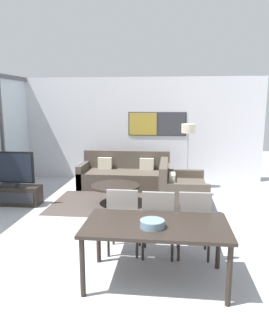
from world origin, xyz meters
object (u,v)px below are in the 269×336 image
(sofa_main, at_px, (125,176))
(tv_console, at_px, (10,195))
(dining_chair_right, at_px, (194,221))
(floor_lamp, at_px, (188,134))
(dining_table, at_px, (156,229))
(dining_chair_left, at_px, (124,218))
(dining_chair_centre, at_px, (158,221))
(sofa_side, at_px, (179,191))
(television, at_px, (8,169))
(fruit_bowl, at_px, (152,223))
(coffee_table, at_px, (115,190))

(sofa_main, bearing_deg, tv_console, -141.56)
(dining_chair_right, bearing_deg, floor_lamp, 88.68)
(sofa_main, distance_m, dining_table, 4.61)
(dining_chair_left, relative_size, dining_chair_centre, 1.00)
(dining_table, bearing_deg, tv_console, 139.77)
(dining_chair_right, xyz_separation_m, floor_lamp, (0.09, 3.78, 0.84))
(dining_chair_centre, height_order, floor_lamp, floor_lamp)
(sofa_main, xyz_separation_m, sofa_side, (1.34, -1.30, 0.00))
(floor_lamp, bearing_deg, dining_table, -97.34)
(tv_console, distance_m, television, 0.56)
(sofa_main, distance_m, dining_chair_left, 3.84)
(dining_chair_centre, xyz_separation_m, fruit_bowl, (-0.04, -0.76, 0.25))
(fruit_bowl, bearing_deg, sofa_main, 101.76)
(dining_chair_left, relative_size, floor_lamp, 0.60)
(dining_table, xyz_separation_m, dining_chair_left, (-0.49, 0.69, -0.13))
(sofa_side, distance_m, dining_chair_right, 2.53)
(coffee_table, height_order, fruit_bowl, fruit_bowl)
(tv_console, distance_m, dining_chair_centre, 3.85)
(coffee_table, distance_m, dining_chair_right, 2.77)
(sofa_main, distance_m, floor_lamp, 1.92)
(floor_lamp, bearing_deg, sofa_main, 178.70)
(coffee_table, height_order, floor_lamp, floor_lamp)
(floor_lamp, bearing_deg, dining_chair_left, -105.73)
(dining_chair_centre, bearing_deg, coffee_table, 112.93)
(sofa_side, xyz_separation_m, coffee_table, (-1.34, -0.19, 0.03))
(coffee_table, xyz_separation_m, dining_table, (1.00, -3.00, 0.35))
(dining_table, relative_size, dining_chair_right, 1.74)
(sofa_side, relative_size, dining_chair_left, 1.51)
(sofa_main, relative_size, dining_chair_left, 2.32)
(television, height_order, coffee_table, television)
(tv_console, relative_size, dining_table, 0.77)
(floor_lamp, bearing_deg, coffee_table, -137.26)
(dining_table, height_order, dining_chair_right, dining_chair_right)
(television, xyz_separation_m, dining_chair_right, (3.70, -2.05, -0.23))
(tv_console, height_order, sofa_side, sofa_side)
(television, xyz_separation_m, coffee_table, (2.22, 0.27, -0.45))
(tv_console, bearing_deg, coffee_table, 7.01)
(tv_console, xyz_separation_m, dining_chair_centre, (3.22, -2.09, 0.34))
(tv_console, bearing_deg, dining_chair_left, -36.69)
(sofa_main, xyz_separation_m, dining_chair_right, (1.48, -3.82, 0.26))
(sofa_main, bearing_deg, sofa_side, -44.17)
(dining_table, bearing_deg, floor_lamp, 82.66)
(television, bearing_deg, dining_chair_left, -36.70)
(sofa_main, xyz_separation_m, dining_chair_left, (0.51, -3.80, 0.26))
(dining_chair_left, relative_size, dining_chair_right, 1.00)
(tv_console, xyz_separation_m, sofa_side, (3.56, 0.46, 0.08))
(sofa_main, xyz_separation_m, dining_chair_centre, (1.00, -3.85, 0.26))
(coffee_table, xyz_separation_m, dining_chair_right, (1.48, -2.33, 0.23))
(dining_chair_left, height_order, dining_chair_right, same)
(tv_console, height_order, dining_chair_right, dining_chair_right)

